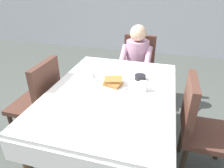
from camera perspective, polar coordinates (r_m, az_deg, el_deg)
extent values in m
plane|color=#474C47|center=(2.27, -0.08, -18.22)|extent=(14.00, 14.00, 0.00)
cube|color=white|center=(1.82, -0.09, -2.28)|extent=(1.10, 1.50, 0.04)
cube|color=white|center=(1.34, -9.46, -22.36)|extent=(1.10, 0.01, 0.18)
cube|color=white|center=(2.53, 4.51, 3.88)|extent=(1.10, 0.01, 0.18)
cube|color=white|center=(2.07, -15.09, -2.78)|extent=(0.01, 1.50, 0.18)
cube|color=white|center=(1.83, 17.05, -7.49)|extent=(0.01, 1.50, 0.18)
cylinder|color=brown|center=(1.78, -22.52, -21.23)|extent=(0.07, 0.07, 0.70)
cylinder|color=brown|center=(2.69, -5.94, -0.83)|extent=(0.07, 0.07, 0.70)
cylinder|color=brown|center=(2.53, 14.38, -3.53)|extent=(0.07, 0.07, 0.70)
cube|color=#4C2D23|center=(2.88, 6.87, 2.81)|extent=(0.44, 0.44, 0.05)
cube|color=#4C2D23|center=(2.96, 7.80, 9.04)|extent=(0.44, 0.06, 0.48)
cylinder|color=#2D2319|center=(2.81, 9.65, -3.30)|extent=(0.04, 0.04, 0.40)
cylinder|color=#2D2319|center=(2.85, 2.46, -2.34)|extent=(0.04, 0.04, 0.40)
cylinder|color=#2D2319|center=(3.12, 10.43, 0.02)|extent=(0.04, 0.04, 0.40)
cylinder|color=#2D2319|center=(3.16, 3.95, 0.83)|extent=(0.04, 0.04, 0.40)
cylinder|color=#B2849E|center=(2.76, 7.10, 7.44)|extent=(0.30, 0.30, 0.46)
sphere|color=#D8AD8C|center=(2.64, 7.46, 14.12)|extent=(0.21, 0.21, 0.21)
cylinder|color=#B2849E|center=(2.59, 10.22, 7.47)|extent=(0.08, 0.29, 0.23)
cylinder|color=#B2849E|center=(2.63, 3.23, 8.22)|extent=(0.08, 0.29, 0.23)
cylinder|color=#383D51|center=(2.78, 7.60, -2.80)|extent=(0.10, 0.10, 0.45)
cylinder|color=#383D51|center=(2.80, 4.37, -2.37)|extent=(0.10, 0.10, 0.45)
cube|color=#4C2D23|center=(2.33, -21.30, -5.55)|extent=(0.44, 0.44, 0.05)
cube|color=#4C2D23|center=(2.09, -18.07, -0.43)|extent=(0.06, 0.44, 0.48)
cylinder|color=#2D2319|center=(2.45, -26.27, -11.37)|extent=(0.04, 0.04, 0.40)
cylinder|color=#2D2319|center=(2.66, -21.46, -6.91)|extent=(0.04, 0.04, 0.40)
cylinder|color=#2D2319|center=(2.25, -19.09, -13.55)|extent=(0.04, 0.04, 0.40)
cylinder|color=#2D2319|center=(2.48, -14.63, -8.46)|extent=(0.04, 0.04, 0.40)
cube|color=#4C2D23|center=(1.99, 25.52, -12.82)|extent=(0.44, 0.44, 0.05)
cube|color=#4C2D23|center=(1.80, 21.02, -5.81)|extent=(0.06, 0.44, 0.48)
cylinder|color=#2D2319|center=(2.31, 28.26, -14.60)|extent=(0.04, 0.04, 0.40)
cylinder|color=#2D2319|center=(2.24, 19.10, -13.89)|extent=(0.04, 0.04, 0.40)
cylinder|color=#2D2319|center=(1.98, 19.40, -20.71)|extent=(0.04, 0.04, 0.40)
cylinder|color=white|center=(1.87, 0.34, -0.40)|extent=(0.28, 0.28, 0.02)
cube|color=#A36B33|center=(1.85, 0.24, 0.06)|extent=(0.18, 0.15, 0.03)
cube|color=#A36B33|center=(1.86, 0.36, 1.23)|extent=(0.19, 0.17, 0.02)
cylinder|color=white|center=(1.80, 8.80, -0.67)|extent=(0.08, 0.08, 0.08)
torus|color=white|center=(1.80, 10.38, -0.75)|extent=(0.05, 0.01, 0.05)
cylinder|color=black|center=(2.01, 7.98, 1.94)|extent=(0.11, 0.11, 0.04)
cone|color=silver|center=(2.03, -5.60, 2.76)|extent=(0.08, 0.08, 0.07)
cube|color=silver|center=(1.91, -5.34, -0.10)|extent=(0.02, 0.18, 0.00)
cube|color=silver|center=(1.82, 5.96, -1.59)|extent=(0.03, 0.20, 0.00)
cube|color=silver|center=(1.57, -2.11, -6.70)|extent=(0.15, 0.04, 0.00)
cube|color=white|center=(1.83, -8.49, -1.55)|extent=(0.18, 0.13, 0.01)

